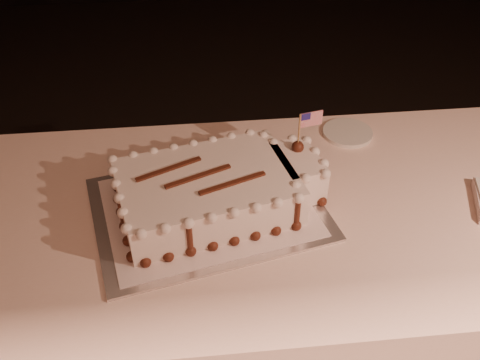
{
  "coord_description": "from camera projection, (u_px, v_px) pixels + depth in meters",
  "views": [
    {
      "loc": [
        -0.42,
        -0.37,
        1.65
      ],
      "look_at": [
        -0.32,
        0.61,
        0.84
      ],
      "focal_mm": 40.0,
      "sensor_mm": 36.0,
      "label": 1
    }
  ],
  "objects": [
    {
      "name": "banquet_table",
      "position": [
        346.0,
        295.0,
        1.59
      ],
      "size": [
        2.4,
        0.8,
        0.75
      ],
      "primitive_type": "cube",
      "color": "#FFD8C5",
      "rests_on": "ground"
    },
    {
      "name": "cake_board",
      "position": [
        208.0,
        209.0,
        1.33
      ],
      "size": [
        0.63,
        0.52,
        0.01
      ],
      "primitive_type": "cube",
      "rotation": [
        0.0,
        0.0,
        0.22
      ],
      "color": "silver",
      "rests_on": "banquet_table"
    },
    {
      "name": "side_plate",
      "position": [
        347.0,
        133.0,
        1.58
      ],
      "size": [
        0.15,
        0.15,
        0.01
      ],
      "primitive_type": "cylinder",
      "color": "silver",
      "rests_on": "banquet_table"
    },
    {
      "name": "sheet_cake",
      "position": [
        219.0,
        189.0,
        1.3
      ],
      "size": [
        0.54,
        0.37,
        0.21
      ],
      "color": "white",
      "rests_on": "doily"
    },
    {
      "name": "doily",
      "position": [
        208.0,
        207.0,
        1.32
      ],
      "size": [
        0.56,
        0.47,
        0.0
      ],
      "primitive_type": "cube",
      "rotation": [
        0.0,
        0.0,
        0.22
      ],
      "color": "white",
      "rests_on": "cake_board"
    }
  ]
}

